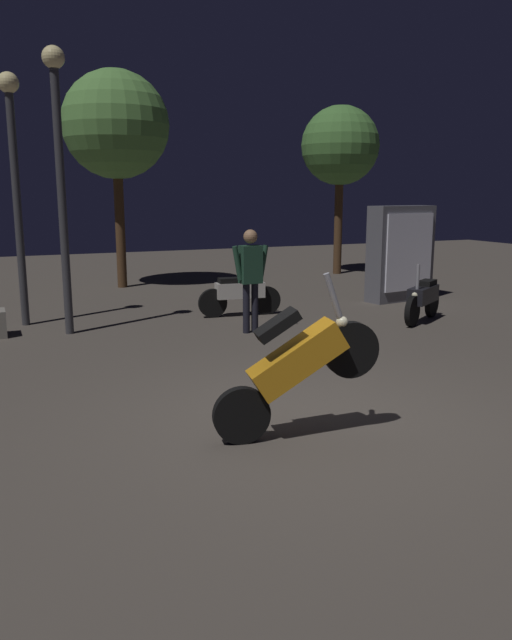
# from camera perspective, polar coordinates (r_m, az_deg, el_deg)

# --- Properties ---
(ground_plane) EXTENTS (40.00, 40.00, 0.00)m
(ground_plane) POSITION_cam_1_polar(r_m,az_deg,el_deg) (6.77, 5.16, -9.03)
(ground_plane) COLOR #4C443D
(motorcycle_orange_foreground) EXTENTS (1.65, 0.46, 1.63)m
(motorcycle_orange_foreground) POSITION_cam_1_polar(r_m,az_deg,el_deg) (6.05, 3.72, -4.11)
(motorcycle_orange_foreground) COLOR black
(motorcycle_orange_foreground) RESTS_ON ground_plane
(motorcycle_white_parked_left) EXTENTS (1.66, 0.39, 1.11)m
(motorcycle_white_parked_left) POSITION_cam_1_polar(r_m,az_deg,el_deg) (12.23, -1.49, 2.41)
(motorcycle_white_parked_left) COLOR black
(motorcycle_white_parked_left) RESTS_ON ground_plane
(motorcycle_black_parked_right) EXTENTS (1.44, 0.99, 1.11)m
(motorcycle_black_parked_right) POSITION_cam_1_polar(r_m,az_deg,el_deg) (12.10, 14.98, 1.92)
(motorcycle_black_parked_right) COLOR black
(motorcycle_black_parked_right) RESTS_ON ground_plane
(person_rider_beside) EXTENTS (0.67, 0.25, 1.77)m
(person_rider_beside) POSITION_cam_1_polar(r_m,az_deg,el_deg) (10.66, -0.50, 4.47)
(person_rider_beside) COLOR black
(person_rider_beside) RESTS_ON ground_plane
(streetlamp_near) EXTENTS (0.36, 0.36, 4.65)m
(streetlamp_near) POSITION_cam_1_polar(r_m,az_deg,el_deg) (10.99, -17.51, 14.19)
(streetlamp_near) COLOR #38383D
(streetlamp_near) RESTS_ON ground_plane
(streetlamp_far) EXTENTS (0.36, 0.36, 4.39)m
(streetlamp_far) POSITION_cam_1_polar(r_m,az_deg,el_deg) (11.99, -21.17, 12.99)
(streetlamp_far) COLOR #38383D
(streetlamp_far) RESTS_ON ground_plane
(tree_left_bg) EXTENTS (2.61, 2.61, 5.31)m
(tree_left_bg) POSITION_cam_1_polar(r_m,az_deg,el_deg) (16.36, -12.66, 16.89)
(tree_left_bg) COLOR #4C331E
(tree_left_bg) RESTS_ON ground_plane
(tree_center_bg) EXTENTS (2.25, 2.25, 4.85)m
(tree_center_bg) POSITION_cam_1_polar(r_m,az_deg,el_deg) (18.88, 7.68, 15.39)
(tree_center_bg) COLOR #4C331E
(tree_center_bg) RESTS_ON ground_plane
(kiosk_billboard) EXTENTS (1.66, 0.76, 2.10)m
(kiosk_billboard) POSITION_cam_1_polar(r_m,az_deg,el_deg) (14.32, 13.06, 5.92)
(kiosk_billboard) COLOR #595960
(kiosk_billboard) RESTS_ON ground_plane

